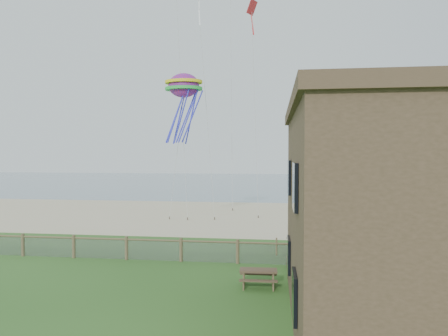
% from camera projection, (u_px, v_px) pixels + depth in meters
% --- Properties ---
extents(ground, '(160.00, 160.00, 0.00)m').
position_uv_depth(ground, '(144.00, 304.00, 15.12)').
color(ground, '#29511B').
rests_on(ground, ground).
extents(sand_beach, '(72.00, 20.00, 0.02)m').
position_uv_depth(sand_beach, '(221.00, 215.00, 36.93)').
color(sand_beach, '#C4B78D').
rests_on(sand_beach, ground).
extents(ocean, '(160.00, 68.00, 0.02)m').
position_uv_depth(ocean, '(250.00, 182.00, 80.55)').
color(ocean, slate).
rests_on(ocean, ground).
extents(chainlink_fence, '(36.20, 0.20, 1.25)m').
position_uv_depth(chainlink_fence, '(181.00, 251.00, 21.05)').
color(chainlink_fence, brown).
rests_on(chainlink_fence, ground).
extents(picnic_table, '(1.64, 1.26, 0.67)m').
position_uv_depth(picnic_table, '(258.00, 279.00, 17.03)').
color(picnic_table, brown).
rests_on(picnic_table, ground).
extents(octopus_kite, '(3.16, 2.38, 6.07)m').
position_uv_depth(octopus_kite, '(184.00, 106.00, 31.14)').
color(octopus_kite, red).
extents(kite_red, '(1.97, 1.76, 2.47)m').
position_uv_depth(kite_red, '(252.00, 16.00, 30.90)').
color(kite_red, red).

